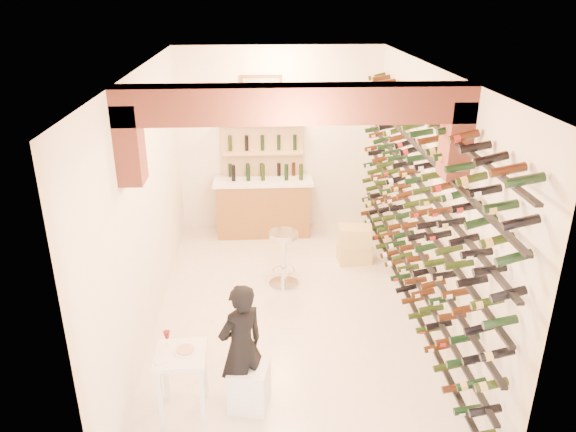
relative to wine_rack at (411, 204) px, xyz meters
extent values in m
plane|color=silver|center=(-1.53, 0.00, -1.55)|extent=(6.00, 6.00, 0.00)
cube|color=white|center=(-1.53, 3.00, 0.05)|extent=(3.50, 0.02, 3.20)
cube|color=white|center=(-1.53, -3.00, 0.05)|extent=(3.50, 0.02, 3.20)
cube|color=white|center=(-3.28, 0.00, 0.05)|extent=(0.02, 6.00, 3.20)
cube|color=white|center=(0.22, 0.00, 0.05)|extent=(0.02, 6.00, 3.20)
cube|color=#AF583E|center=(-1.53, 0.00, 1.65)|extent=(3.50, 6.00, 0.02)
cube|color=#974735|center=(-1.53, -1.00, 1.47)|extent=(3.50, 0.35, 0.36)
cube|color=#974735|center=(-3.16, -1.00, 1.10)|extent=(0.24, 0.35, 0.80)
cube|color=#974735|center=(0.10, -1.00, 1.10)|extent=(0.24, 0.35, 0.80)
cube|color=black|center=(0.06, 0.00, -1.30)|extent=(0.06, 5.70, 0.03)
cube|color=black|center=(0.06, 0.00, -0.90)|extent=(0.06, 5.70, 0.03)
cube|color=black|center=(0.06, 0.00, -0.50)|extent=(0.06, 5.70, 0.03)
cube|color=black|center=(0.06, 0.00, -0.10)|extent=(0.06, 5.70, 0.03)
cube|color=black|center=(0.06, 0.00, 0.30)|extent=(0.06, 5.70, 0.03)
cube|color=black|center=(0.06, 0.00, 0.70)|extent=(0.06, 5.70, 0.03)
cube|color=black|center=(0.06, 0.00, 1.10)|extent=(0.06, 5.70, 0.03)
cube|color=#905F2C|center=(-1.83, 2.65, -1.07)|extent=(1.60, 0.55, 0.96)
cube|color=white|center=(-1.83, 2.65, -0.56)|extent=(1.70, 0.62, 0.05)
cube|color=tan|center=(-1.83, 2.92, -0.55)|extent=(1.40, 0.10, 2.00)
cube|color=tan|center=(-1.83, 2.82, -1.10)|extent=(1.40, 0.28, 0.04)
cube|color=tan|center=(-1.83, 2.82, -0.60)|extent=(1.40, 0.28, 0.04)
cube|color=tan|center=(-1.83, 2.82, -0.10)|extent=(1.40, 0.28, 0.04)
cube|color=tan|center=(-1.83, 2.82, 0.40)|extent=(1.40, 0.28, 0.04)
cube|color=brown|center=(-1.83, 2.97, 0.90)|extent=(0.70, 0.04, 0.55)
cube|color=#99998C|center=(-1.83, 2.94, 0.90)|extent=(0.60, 0.01, 0.45)
cube|color=white|center=(-2.71, -1.79, -0.84)|extent=(0.52, 0.52, 0.05)
cube|color=white|center=(-2.91, -2.00, -1.21)|extent=(0.05, 0.05, 0.68)
cube|color=white|center=(-2.50, -1.98, -1.21)|extent=(0.05, 0.05, 0.68)
cube|color=white|center=(-2.92, -1.59, -1.21)|extent=(0.05, 0.05, 0.68)
cube|color=white|center=(-2.51, -1.58, -1.21)|extent=(0.05, 0.05, 0.68)
cylinder|color=white|center=(-2.66, -1.77, -0.81)|extent=(0.23, 0.23, 0.01)
cylinder|color=#BF7266|center=(-2.66, -1.77, -0.79)|extent=(0.17, 0.17, 0.02)
cube|color=white|center=(-2.89, -1.90, -0.81)|extent=(0.15, 0.15, 0.01)
cylinder|color=white|center=(-2.86, -1.64, -0.82)|extent=(0.07, 0.07, 0.00)
cylinder|color=white|center=(-2.86, -1.64, -0.77)|extent=(0.01, 0.01, 0.09)
cone|color=#590907|center=(-2.86, -1.64, -0.70)|extent=(0.07, 0.07, 0.08)
cube|color=white|center=(-2.05, -1.72, -1.31)|extent=(0.46, 0.46, 0.48)
imported|color=black|center=(-2.11, -1.70, -0.84)|extent=(0.62, 0.58, 1.42)
cylinder|color=silver|center=(-1.57, 0.78, -1.53)|extent=(0.44, 0.44, 0.03)
cylinder|color=silver|center=(-1.57, 0.78, -1.14)|extent=(0.09, 0.09, 0.77)
cylinder|color=silver|center=(-1.57, 0.78, -0.73)|extent=(0.42, 0.42, 0.08)
torus|color=silver|center=(-1.57, 0.78, -1.31)|extent=(0.34, 0.34, 0.03)
cube|color=#D4B974|center=(-0.41, 1.46, -1.40)|extent=(0.52, 0.38, 0.31)
cube|color=#D4B974|center=(-0.41, 1.46, -1.09)|extent=(0.56, 0.42, 0.30)
camera|label=1|loc=(-1.90, -6.32, 2.51)|focal=34.31mm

